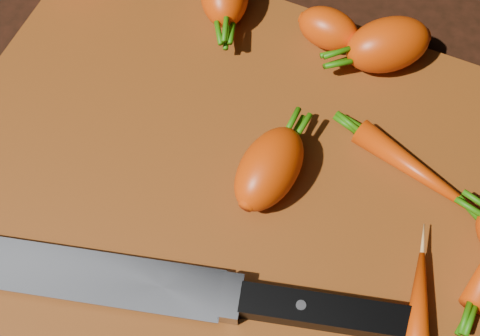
% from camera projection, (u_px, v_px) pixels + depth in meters
% --- Properties ---
extents(ground, '(2.00, 2.00, 0.01)m').
position_uv_depth(ground, '(235.00, 196.00, 0.56)').
color(ground, black).
extents(cutting_board, '(0.50, 0.40, 0.01)m').
position_uv_depth(cutting_board, '(235.00, 191.00, 0.55)').
color(cutting_board, brown).
rests_on(cutting_board, ground).
extents(carrot_2, '(0.05, 0.08, 0.05)m').
position_uv_depth(carrot_2, '(269.00, 169.00, 0.53)').
color(carrot_2, '#E13B00').
rests_on(carrot_2, cutting_board).
extents(carrot_3, '(0.09, 0.09, 0.05)m').
position_uv_depth(carrot_3, '(388.00, 45.00, 0.58)').
color(carrot_3, '#E13B00').
rests_on(carrot_3, cutting_board).
extents(carrot_4, '(0.06, 0.04, 0.04)m').
position_uv_depth(carrot_4, '(328.00, 29.00, 0.60)').
color(carrot_4, '#E13B00').
rests_on(carrot_4, cutting_board).
extents(carrot_7, '(0.13, 0.06, 0.02)m').
position_uv_depth(carrot_7, '(424.00, 175.00, 0.54)').
color(carrot_7, '#E13B00').
rests_on(carrot_7, cutting_board).
extents(carrot_8, '(0.05, 0.11, 0.03)m').
position_uv_depth(carrot_8, '(417.00, 323.00, 0.48)').
color(carrot_8, '#E13B00').
rests_on(carrot_8, cutting_board).
extents(knife, '(0.36, 0.12, 0.02)m').
position_uv_depth(knife, '(105.00, 279.00, 0.50)').
color(knife, gray).
rests_on(knife, cutting_board).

